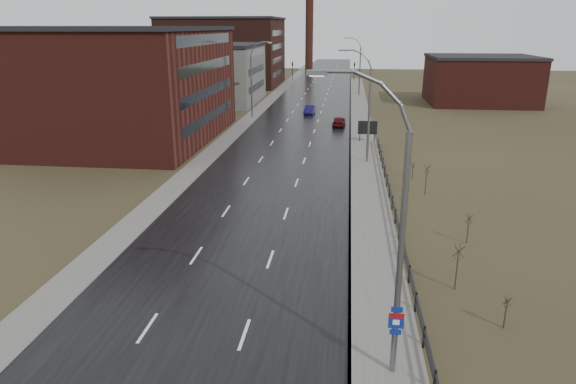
% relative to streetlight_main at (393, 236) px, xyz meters
% --- Properties ---
extents(road, '(14.00, 300.00, 0.06)m').
position_rel_streetlight_main_xyz_m(road, '(-8.47, 58.00, -6.03)').
color(road, black).
rests_on(road, ground).
extents(sidewalk_right, '(3.20, 180.00, 0.18)m').
position_rel_streetlight_main_xyz_m(sidewalk_right, '(0.13, 33.00, -5.97)').
color(sidewalk_right, '#595651').
rests_on(sidewalk_right, ground).
extents(curb_right, '(0.16, 180.00, 0.18)m').
position_rel_streetlight_main_xyz_m(curb_right, '(-1.39, 33.00, -5.97)').
color(curb_right, slate).
rests_on(curb_right, ground).
extents(sidewalk_left, '(2.40, 260.00, 0.12)m').
position_rel_streetlight_main_xyz_m(sidewalk_left, '(-16.67, 58.00, -6.00)').
color(sidewalk_left, '#595651').
rests_on(sidewalk_left, ground).
extents(warehouse_near, '(22.44, 28.56, 13.50)m').
position_rel_streetlight_main_xyz_m(warehouse_near, '(-29.46, 43.00, 0.70)').
color(warehouse_near, '#471914').
rests_on(warehouse_near, ground).
extents(warehouse_mid, '(16.32, 20.40, 10.50)m').
position_rel_streetlight_main_xyz_m(warehouse_mid, '(-26.46, 76.00, -0.80)').
color(warehouse_mid, slate).
rests_on(warehouse_mid, ground).
extents(warehouse_far, '(26.52, 24.48, 15.50)m').
position_rel_streetlight_main_xyz_m(warehouse_far, '(-31.47, 106.00, 1.70)').
color(warehouse_far, '#331611').
rests_on(warehouse_far, ground).
extents(building_right, '(18.36, 16.32, 8.50)m').
position_rel_streetlight_main_xyz_m(building_right, '(21.83, 80.00, -1.80)').
color(building_right, '#471914').
rests_on(building_right, ground).
extents(smokestack, '(2.70, 2.70, 30.70)m').
position_rel_streetlight_main_xyz_m(smokestack, '(-14.47, 148.00, 9.44)').
color(smokestack, '#331611').
rests_on(smokestack, ground).
extents(streetlight_main, '(3.91, 0.29, 12.11)m').
position_rel_streetlight_main_xyz_m(streetlight_main, '(0.00, 0.00, 0.00)').
color(streetlight_main, slate).
rests_on(streetlight_main, ground).
extents(streetlight_right_mid, '(3.36, 0.28, 11.35)m').
position_rel_streetlight_main_xyz_m(streetlight_right_mid, '(0.03, 34.00, -0.22)').
color(streetlight_right_mid, slate).
rests_on(streetlight_right_mid, ground).
extents(streetlight_left, '(3.36, 0.28, 11.35)m').
position_rel_streetlight_main_xyz_m(streetlight_left, '(-16.17, 60.00, -0.22)').
color(streetlight_left, slate).
rests_on(streetlight_left, ground).
extents(streetlight_right_far, '(3.36, 0.28, 11.35)m').
position_rel_streetlight_main_xyz_m(streetlight_right_far, '(0.03, 88.00, -0.22)').
color(streetlight_right_far, slate).
rests_on(streetlight_right_far, ground).
extents(guardrail, '(0.10, 53.05, 1.10)m').
position_rel_streetlight_main_xyz_m(guardrail, '(1.83, 16.32, -5.35)').
color(guardrail, black).
rests_on(guardrail, ground).
extents(shrub_b, '(0.40, 0.42, 1.66)m').
position_rel_streetlight_main_xyz_m(shrub_b, '(5.78, 4.00, -5.18)').
color(shrub_b, '#382D23').
rests_on(shrub_b, ground).
extents(shrub_c, '(0.61, 0.64, 2.57)m').
position_rel_streetlight_main_xyz_m(shrub_c, '(4.24, 7.62, -4.69)').
color(shrub_c, '#382D23').
rests_on(shrub_c, ground).
extents(shrub_d, '(0.48, 0.50, 2.00)m').
position_rel_streetlight_main_xyz_m(shrub_d, '(6.18, 14.01, -5.00)').
color(shrub_d, '#382D23').
rests_on(shrub_d, ground).
extents(shrub_e, '(0.61, 0.64, 2.58)m').
position_rel_streetlight_main_xyz_m(shrub_e, '(4.87, 24.04, -4.69)').
color(shrub_e, '#382D23').
rests_on(shrub_e, ground).
extents(shrub_f, '(0.38, 0.40, 1.58)m').
position_rel_streetlight_main_xyz_m(shrub_f, '(4.31, 28.55, -5.22)').
color(shrub_f, '#382D23').
rests_on(shrub_f, ground).
extents(billboard, '(2.29, 0.17, 2.67)m').
position_rel_streetlight_main_xyz_m(billboard, '(0.63, 43.81, -4.28)').
color(billboard, black).
rests_on(billboard, ground).
extents(traffic_light_left, '(0.58, 2.73, 5.30)m').
position_rel_streetlight_main_xyz_m(traffic_light_left, '(-16.47, 118.00, -1.46)').
color(traffic_light_left, black).
rests_on(traffic_light_left, ground).
extents(traffic_light_right, '(0.58, 2.73, 5.30)m').
position_rel_streetlight_main_xyz_m(traffic_light_right, '(-0.47, 118.00, -1.46)').
color(traffic_light_right, black).
rests_on(traffic_light_right, ground).
extents(car_near, '(1.66, 4.29, 1.39)m').
position_rel_streetlight_main_xyz_m(car_near, '(-7.86, 63.98, -5.36)').
color(car_near, '#120D45').
rests_on(car_near, ground).
extents(car_far, '(1.90, 4.29, 1.44)m').
position_rel_streetlight_main_xyz_m(car_far, '(-2.97, 54.05, -5.34)').
color(car_far, '#440B0E').
rests_on(car_far, ground).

